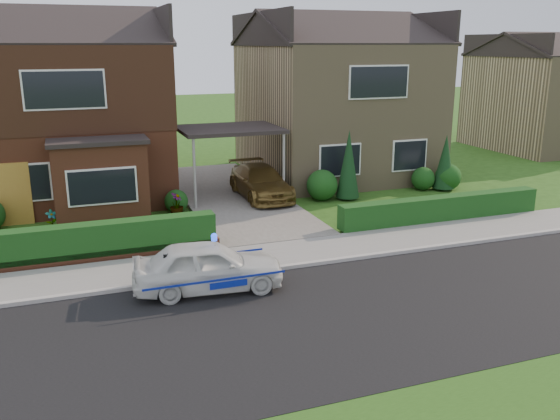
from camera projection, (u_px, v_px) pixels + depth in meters
name	position (u px, v px, depth m)	size (l,w,h in m)	color
ground	(361.00, 312.00, 13.37)	(120.00, 120.00, 0.00)	#224913
road	(361.00, 312.00, 13.37)	(60.00, 6.00, 0.02)	black
kerb	(309.00, 264.00, 16.11)	(60.00, 0.16, 0.12)	#9E9993
sidewalk	(295.00, 252.00, 17.06)	(60.00, 2.00, 0.10)	slate
driveway	(231.00, 196.00, 23.30)	(3.80, 12.00, 0.12)	#666059
house_left	(65.00, 98.00, 23.00)	(7.50, 9.53, 7.25)	brown
house_right	(335.00, 93.00, 26.94)	(7.50, 8.06, 7.25)	#937D5A
carport_link	(230.00, 130.00, 22.55)	(3.80, 3.00, 2.77)	black
dwarf_wall	(82.00, 258.00, 16.20)	(7.70, 0.25, 0.36)	brown
hedge_left	(82.00, 263.00, 16.38)	(7.50, 0.55, 0.90)	black
hedge_right	(440.00, 222.00, 20.12)	(7.50, 0.55, 0.80)	black
shrub_left_mid	(131.00, 201.00, 20.28)	(1.32, 1.32, 1.32)	black
shrub_left_near	(176.00, 201.00, 21.14)	(0.84, 0.84, 0.84)	black
shrub_right_near	(322.00, 185.00, 22.76)	(1.20, 1.20, 1.20)	black
shrub_right_mid	(423.00, 179.00, 24.40)	(0.96, 0.96, 0.96)	black
shrub_right_far	(448.00, 177.00, 24.45)	(1.08, 1.08, 1.08)	black
conifer_a	(348.00, 166.00, 22.72)	(0.90, 0.90, 2.60)	black
conifer_b	(445.00, 164.00, 24.23)	(0.90, 0.90, 2.20)	black
neighbour_right	(545.00, 103.00, 33.74)	(6.50, 7.00, 5.20)	#937D5A
police_car	(208.00, 267.00, 14.40)	(3.35, 3.77, 1.40)	silver
driveway_car	(261.00, 182.00, 22.79)	(1.68, 4.13, 1.20)	brown
potted_plant_a	(52.00, 221.00, 18.99)	(0.38, 0.25, 0.71)	gray
potted_plant_c	(177.00, 205.00, 20.56)	(0.48, 0.48, 0.85)	gray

